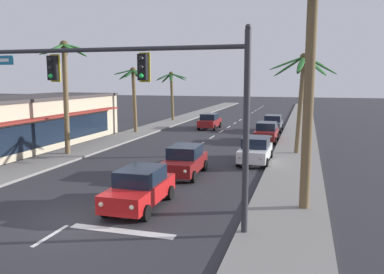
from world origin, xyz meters
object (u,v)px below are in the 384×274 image
object	(u,v)px
traffic_signal_mast	(148,86)
palm_left_second	(65,74)
sedan_parked_far_kerb	(266,132)
storefront_strip_left	(15,123)
sedan_lead_at_stop_bar	(140,188)
sedan_oncoming_far	(210,121)
palm_left_third	(134,86)
palm_right_second	(302,79)
sedan_parked_nearest_kerb	(255,150)
palm_right_nearest	(312,35)
sedan_parked_mid_kerb	(273,123)
sedan_third_in_queue	(185,160)
palm_left_farthest	(172,84)

from	to	relation	value
traffic_signal_mast	palm_left_second	bearing A→B (deg)	134.23
sedan_parked_far_kerb	storefront_strip_left	distance (m)	20.59
traffic_signal_mast	sedan_parked_far_kerb	xyz separation A→B (m)	(2.17, 21.34, -4.29)
sedan_lead_at_stop_bar	sedan_oncoming_far	bearing A→B (deg)	97.37
palm_left_third	palm_right_second	xyz separation A→B (m)	(16.18, -7.24, 0.66)
palm_left_third	sedan_parked_far_kerb	bearing A→B (deg)	-7.51
palm_left_third	storefront_strip_left	bearing A→B (deg)	-115.92
sedan_parked_nearest_kerb	palm_right_second	bearing A→B (deg)	53.17
sedan_oncoming_far	palm_right_second	xyz separation A→B (m)	(9.76, -12.77, 4.51)
traffic_signal_mast	palm_right_nearest	xyz separation A→B (m)	(5.52, 3.30, 1.95)
sedan_parked_mid_kerb	palm_left_second	world-z (taller)	palm_left_second
sedan_parked_far_kerb	palm_right_nearest	size ratio (longest dim) A/B	0.44
sedan_third_in_queue	palm_right_second	xyz separation A→B (m)	(6.15, 8.11, 4.51)
palm_left_farthest	sedan_lead_at_stop_bar	bearing A→B (deg)	-73.18
palm_right_nearest	traffic_signal_mast	bearing A→B (deg)	-149.12
sedan_lead_at_stop_bar	sedan_third_in_queue	xyz separation A→B (m)	(0.14, 5.93, 0.00)
traffic_signal_mast	palm_left_second	distance (m)	15.37
traffic_signal_mast	palm_left_farthest	bearing A→B (deg)	107.79
sedan_parked_mid_kerb	palm_right_second	distance (m)	13.70
palm_right_nearest	sedan_lead_at_stop_bar	bearing A→B (deg)	-167.57
traffic_signal_mast	palm_left_third	size ratio (longest dim) A/B	1.70
sedan_parked_far_kerb	palm_left_second	world-z (taller)	palm_left_second
sedan_parked_nearest_kerb	sedan_lead_at_stop_bar	bearing A→B (deg)	-108.94
palm_left_second	sedan_oncoming_far	bearing A→B (deg)	71.07
palm_left_second	palm_right_second	bearing A→B (deg)	17.05
palm_left_second	storefront_strip_left	size ratio (longest dim) A/B	0.37
palm_right_nearest	sedan_parked_far_kerb	bearing A→B (deg)	100.50
sedan_third_in_queue	sedan_parked_mid_kerb	world-z (taller)	same
sedan_lead_at_stop_bar	sedan_parked_far_kerb	world-z (taller)	same
sedan_third_in_queue	sedan_parked_nearest_kerb	world-z (taller)	same
palm_left_third	palm_right_second	distance (m)	17.74
palm_right_second	sedan_parked_nearest_kerb	bearing A→B (deg)	-126.83
sedan_oncoming_far	sedan_parked_mid_kerb	xyz separation A→B (m)	(6.82, -0.18, 0.00)
traffic_signal_mast	sedan_oncoming_far	bearing A→B (deg)	99.28
sedan_lead_at_stop_bar	sedan_parked_far_kerb	size ratio (longest dim) A/B	1.00
sedan_parked_far_kerb	palm_left_farthest	xyz separation A→B (m)	(-13.49, 13.92, 3.90)
sedan_parked_mid_kerb	palm_right_second	xyz separation A→B (m)	(2.94, -12.59, 4.51)
sedan_lead_at_stop_bar	sedan_third_in_queue	bearing A→B (deg)	88.63
sedan_parked_far_kerb	palm_left_third	xyz separation A→B (m)	(-13.27, 1.75, 3.85)
sedan_parked_mid_kerb	palm_left_farthest	distance (m)	15.59
sedan_parked_nearest_kerb	palm_left_third	size ratio (longest dim) A/B	0.68
sedan_parked_far_kerb	palm_left_second	bearing A→B (deg)	-141.28
palm_right_nearest	storefront_strip_left	size ratio (longest dim) A/B	0.47
sedan_third_in_queue	palm_right_nearest	size ratio (longest dim) A/B	0.44
storefront_strip_left	palm_left_third	bearing A→B (deg)	64.08
sedan_oncoming_far	sedan_parked_mid_kerb	size ratio (longest dim) A/B	1.00
sedan_third_in_queue	storefront_strip_left	world-z (taller)	storefront_strip_left
traffic_signal_mast	sedan_lead_at_stop_bar	bearing A→B (deg)	123.58
sedan_parked_nearest_kerb	sedan_oncoming_far	bearing A→B (deg)	113.23
sedan_lead_at_stop_bar	sedan_parked_mid_kerb	size ratio (longest dim) A/B	1.00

